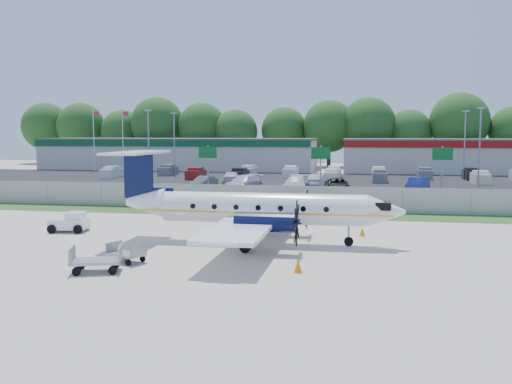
% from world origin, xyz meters
% --- Properties ---
extents(ground, '(170.00, 170.00, 0.00)m').
position_xyz_m(ground, '(0.00, 0.00, 0.00)').
color(ground, beige).
rests_on(ground, ground).
extents(grass_verge, '(170.00, 4.00, 0.02)m').
position_xyz_m(grass_verge, '(0.00, 12.00, 0.01)').
color(grass_verge, '#2D561E').
rests_on(grass_verge, ground).
extents(access_road, '(170.00, 8.00, 0.02)m').
position_xyz_m(access_road, '(0.00, 19.00, 0.01)').
color(access_road, black).
rests_on(access_road, ground).
extents(parking_lot, '(170.00, 32.00, 0.02)m').
position_xyz_m(parking_lot, '(0.00, 40.00, 0.01)').
color(parking_lot, black).
rests_on(parking_lot, ground).
extents(perimeter_fence, '(120.00, 0.06, 1.99)m').
position_xyz_m(perimeter_fence, '(0.00, 14.00, 1.00)').
color(perimeter_fence, gray).
rests_on(perimeter_fence, ground).
extents(building_west, '(46.40, 12.40, 5.24)m').
position_xyz_m(building_west, '(-24.00, 61.98, 2.63)').
color(building_west, beige).
rests_on(building_west, ground).
extents(building_east, '(44.40, 12.40, 5.24)m').
position_xyz_m(building_east, '(26.00, 61.98, 2.63)').
color(building_east, beige).
rests_on(building_east, ground).
extents(sign_left, '(1.80, 0.26, 5.00)m').
position_xyz_m(sign_left, '(-8.00, 22.91, 3.61)').
color(sign_left, gray).
rests_on(sign_left, ground).
extents(sign_mid, '(1.80, 0.26, 5.00)m').
position_xyz_m(sign_mid, '(3.00, 22.91, 3.61)').
color(sign_mid, gray).
rests_on(sign_mid, ground).
extents(sign_right, '(1.80, 0.26, 5.00)m').
position_xyz_m(sign_right, '(14.00, 22.91, 3.61)').
color(sign_right, gray).
rests_on(sign_right, ground).
extents(flagpole_west, '(1.06, 0.12, 10.00)m').
position_xyz_m(flagpole_west, '(-35.92, 55.00, 5.64)').
color(flagpole_west, white).
rests_on(flagpole_west, ground).
extents(flagpole_east, '(1.06, 0.12, 10.00)m').
position_xyz_m(flagpole_east, '(-30.92, 55.00, 5.64)').
color(flagpole_east, white).
rests_on(flagpole_east, ground).
extents(light_pole_nw, '(0.90, 0.35, 9.09)m').
position_xyz_m(light_pole_nw, '(-20.00, 38.00, 5.23)').
color(light_pole_nw, gray).
rests_on(light_pole_nw, ground).
extents(light_pole_ne, '(0.90, 0.35, 9.09)m').
position_xyz_m(light_pole_ne, '(20.00, 38.00, 5.23)').
color(light_pole_ne, gray).
rests_on(light_pole_ne, ground).
extents(light_pole_sw, '(0.90, 0.35, 9.09)m').
position_xyz_m(light_pole_sw, '(-20.00, 48.00, 5.23)').
color(light_pole_sw, gray).
rests_on(light_pole_sw, ground).
extents(light_pole_se, '(0.90, 0.35, 9.09)m').
position_xyz_m(light_pole_se, '(20.00, 48.00, 5.23)').
color(light_pole_se, gray).
rests_on(light_pole_se, ground).
extents(tree_line, '(112.00, 6.00, 14.00)m').
position_xyz_m(tree_line, '(0.00, 74.00, 0.00)').
color(tree_line, '#1F4C16').
rests_on(tree_line, ground).
extents(aircraft, '(16.40, 16.22, 5.13)m').
position_xyz_m(aircraft, '(1.11, 0.39, 1.98)').
color(aircraft, white).
rests_on(aircraft, ground).
extents(pushback_tug, '(2.47, 1.93, 1.24)m').
position_xyz_m(pushback_tug, '(-11.14, 1.79, 0.60)').
color(pushback_tug, white).
rests_on(pushback_tug, ground).
extents(baggage_cart_near, '(2.03, 1.64, 0.92)m').
position_xyz_m(baggage_cart_near, '(-4.19, -5.60, 0.43)').
color(baggage_cart_near, gray).
rests_on(baggage_cart_near, ground).
extents(baggage_cart_far, '(2.52, 1.95, 1.16)m').
position_xyz_m(baggage_cart_far, '(-4.71, -7.66, 0.54)').
color(baggage_cart_far, gray).
rests_on(baggage_cart_far, ground).
extents(cone_nose, '(0.37, 0.37, 0.52)m').
position_xyz_m(cone_nose, '(7.00, 3.67, 0.25)').
color(cone_nose, orange).
rests_on(cone_nose, ground).
extents(cone_port_wing, '(0.40, 0.40, 0.57)m').
position_xyz_m(cone_port_wing, '(4.21, -6.10, 0.27)').
color(cone_port_wing, orange).
rests_on(cone_port_wing, ground).
extents(cone_starboard_wing, '(0.44, 0.44, 0.62)m').
position_xyz_m(cone_starboard_wing, '(-0.40, 10.16, 0.29)').
color(cone_starboard_wing, orange).
rests_on(cone_starboard_wing, ground).
extents(road_car_west, '(5.39, 2.46, 1.53)m').
position_xyz_m(road_car_west, '(-18.53, 18.20, 0.00)').
color(road_car_west, black).
rests_on(road_car_west, ground).
extents(road_car_mid, '(5.61, 3.73, 1.43)m').
position_xyz_m(road_car_mid, '(11.09, 20.16, 0.00)').
color(road_car_mid, '#595B5E').
rests_on(road_car_mid, ground).
extents(parked_car_a, '(2.38, 4.45, 1.39)m').
position_xyz_m(parked_car_a, '(-10.43, 29.88, 0.00)').
color(parked_car_a, '#595B5E').
rests_on(parked_car_a, ground).
extents(parked_car_b, '(3.89, 6.00, 1.62)m').
position_xyz_m(parked_car_b, '(-5.74, 29.25, 0.00)').
color(parked_car_b, silver).
rests_on(parked_car_b, ground).
extents(parked_car_c, '(2.46, 5.93, 1.71)m').
position_xyz_m(parked_car_c, '(0.06, 28.38, 0.00)').
color(parked_car_c, silver).
rests_on(parked_car_c, ground).
extents(parked_car_d, '(2.93, 5.58, 1.50)m').
position_xyz_m(parked_car_d, '(4.31, 28.52, 0.00)').
color(parked_car_d, black).
rests_on(parked_car_d, ground).
extents(parked_car_e, '(2.99, 5.37, 1.68)m').
position_xyz_m(parked_car_e, '(12.43, 28.70, 0.00)').
color(parked_car_e, navy).
rests_on(parked_car_e, ground).
extents(parked_car_f, '(2.84, 5.39, 1.49)m').
position_xyz_m(parked_car_f, '(-8.68, 35.77, 0.00)').
color(parked_car_f, silver).
rests_on(parked_car_f, ground).
extents(parked_car_g, '(2.36, 4.78, 1.51)m').
position_xyz_m(parked_car_g, '(1.95, 34.24, 0.00)').
color(parked_car_g, silver).
rests_on(parked_car_g, ground).
extents(far_parking_rows, '(56.00, 10.00, 1.60)m').
position_xyz_m(far_parking_rows, '(0.00, 45.00, 0.00)').
color(far_parking_rows, gray).
rests_on(far_parking_rows, ground).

